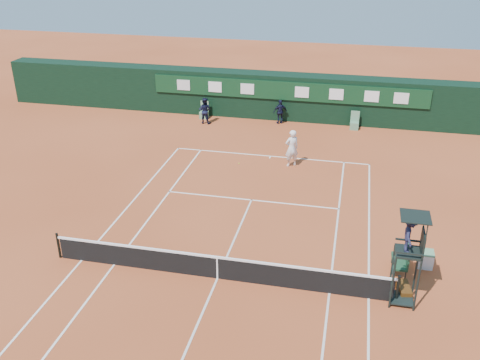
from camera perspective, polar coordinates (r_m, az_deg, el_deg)
name	(u,v)px	position (r m, az deg, el deg)	size (l,w,h in m)	color
ground	(218,278)	(20.16, -2.41, -10.43)	(90.00, 90.00, 0.00)	#B4512A
court_lines	(218,278)	(20.16, -2.41, -10.42)	(11.05, 23.85, 0.01)	white
tennis_net	(217,267)	(19.87, -2.44, -9.25)	(12.90, 0.10, 1.10)	black
back_wall	(288,96)	(36.25, 5.14, 8.88)	(40.00, 1.65, 3.00)	black
linesman_chair_left	(204,114)	(36.51, -3.85, 7.09)	(0.55, 0.50, 1.15)	#5C8D65
linesman_chair_right	(354,124)	(35.16, 12.10, 5.83)	(0.55, 0.50, 1.15)	#568362
umpire_chair	(410,241)	(18.50, 17.65, -6.26)	(0.96, 0.95, 3.42)	black
player_bench	(403,259)	(21.04, 16.98, -8.02)	(0.56, 1.20, 1.10)	#193F26
tennis_bag	(404,290)	(20.18, 17.07, -11.12)	(0.39, 0.89, 0.33)	black
cooler	(425,259)	(21.80, 19.17, -7.95)	(0.57, 0.57, 0.65)	silver
tennis_ball	(239,163)	(29.29, -0.11, 1.78)	(0.07, 0.07, 0.07)	#C9D531
player	(292,148)	(28.84, 5.54, 3.40)	(0.75, 0.49, 2.06)	white
ball_kid_left	(205,111)	(35.37, -3.79, 7.40)	(0.84, 0.66, 1.73)	black
ball_kid_right	(280,112)	(35.34, 4.31, 7.27)	(0.94, 0.39, 1.61)	black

